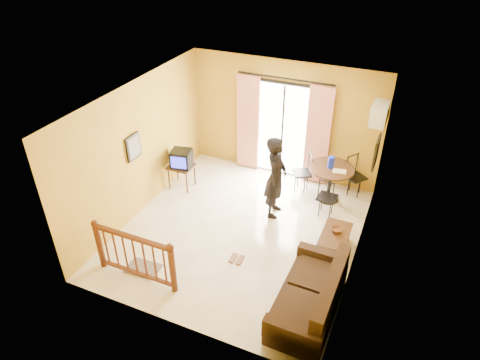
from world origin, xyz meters
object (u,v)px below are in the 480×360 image
at_px(sofa, 312,299).
at_px(standing_person, 276,177).
at_px(television, 181,159).
at_px(dining_table, 331,174).
at_px(coffee_table, 335,239).

bearing_deg(sofa, standing_person, 123.16).
distance_m(television, sofa, 4.46).
xyz_separation_m(dining_table, sofa, (0.52, -3.28, -0.32)).
bearing_deg(dining_table, television, -164.96).
bearing_deg(television, standing_person, -13.37).
distance_m(television, standing_person, 2.29).
bearing_deg(coffee_table, sofa, -89.71).
relative_size(dining_table, sofa, 0.52).
bearing_deg(coffee_table, standing_person, 155.29).
relative_size(dining_table, coffee_table, 1.09).
bearing_deg(standing_person, sofa, -154.40).
height_order(sofa, standing_person, standing_person).
bearing_deg(coffee_table, television, 168.31).
height_order(dining_table, sofa, sofa).
bearing_deg(sofa, dining_table, 100.02).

